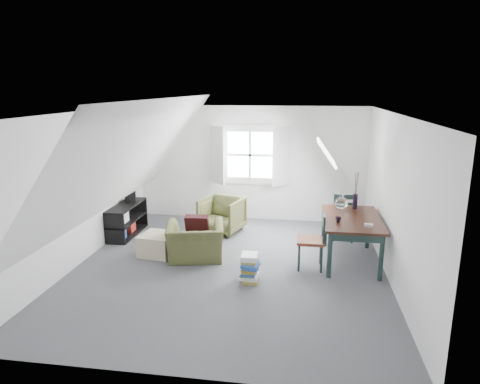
% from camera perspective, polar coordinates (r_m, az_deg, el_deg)
% --- Properties ---
extents(floor, '(5.50, 5.50, 0.00)m').
position_cam_1_polar(floor, '(7.11, -1.48, -10.07)').
color(floor, '#4E4F53').
rests_on(floor, ground).
extents(ceiling, '(5.50, 5.50, 0.00)m').
position_cam_1_polar(ceiling, '(6.52, -1.61, 10.46)').
color(ceiling, white).
rests_on(ceiling, wall_back).
extents(wall_back, '(5.00, 0.00, 5.00)m').
position_cam_1_polar(wall_back, '(9.37, 1.37, 3.78)').
color(wall_back, white).
rests_on(wall_back, ground).
extents(wall_front, '(5.00, 0.00, 5.00)m').
position_cam_1_polar(wall_front, '(4.16, -8.19, -9.40)').
color(wall_front, white).
rests_on(wall_front, ground).
extents(wall_left, '(0.00, 5.50, 5.50)m').
position_cam_1_polar(wall_left, '(7.54, -20.60, 0.43)').
color(wall_left, white).
rests_on(wall_left, ground).
extents(wall_right, '(0.00, 5.50, 5.50)m').
position_cam_1_polar(wall_right, '(6.75, 19.86, -1.00)').
color(wall_right, white).
rests_on(wall_right, ground).
extents(slope_left, '(3.19, 5.50, 4.48)m').
position_cam_1_polar(slope_left, '(7.03, -14.15, 4.35)').
color(slope_left, white).
rests_on(slope_left, wall_left).
extents(slope_right, '(3.19, 5.50, 4.48)m').
position_cam_1_polar(slope_right, '(6.51, 12.01, 3.74)').
color(slope_right, white).
rests_on(slope_right, wall_right).
extents(dormer_window, '(1.71, 0.35, 1.30)m').
position_cam_1_polar(dormer_window, '(9.26, 1.32, 4.92)').
color(dormer_window, white).
rests_on(dormer_window, wall_back).
extents(skylight, '(0.35, 0.75, 0.47)m').
position_cam_1_polar(skylight, '(7.80, 11.46, 5.17)').
color(skylight, white).
rests_on(skylight, slope_right).
extents(armchair_near, '(1.11, 1.01, 0.62)m').
position_cam_1_polar(armchair_near, '(7.52, -5.91, -8.77)').
color(armchair_near, '#494D27').
rests_on(armchair_near, floor).
extents(armchair_far, '(0.96, 0.98, 0.72)m').
position_cam_1_polar(armchair_far, '(8.80, -2.41, -5.31)').
color(armchair_far, '#494D27').
rests_on(armchair_far, floor).
extents(throw_pillow, '(0.41, 0.25, 0.42)m').
position_cam_1_polar(throw_pillow, '(7.47, -5.73, -4.51)').
color(throw_pillow, '#360E13').
rests_on(throw_pillow, armchair_near).
extents(ottoman, '(0.63, 0.63, 0.37)m').
position_cam_1_polar(ottoman, '(7.72, -10.91, -6.86)').
color(ottoman, '#C3B293').
rests_on(ottoman, floor).
extents(dining_table, '(0.93, 1.56, 0.78)m').
position_cam_1_polar(dining_table, '(7.37, 14.67, -4.07)').
color(dining_table, black).
rests_on(dining_table, floor).
extents(demijohn, '(0.22, 0.22, 0.31)m').
position_cam_1_polar(demijohn, '(7.72, 13.33, -1.40)').
color(demijohn, silver).
rests_on(demijohn, dining_table).
extents(vase_twigs, '(0.09, 0.09, 0.67)m').
position_cam_1_polar(vase_twigs, '(7.83, 15.10, -1.12)').
color(vase_twigs, black).
rests_on(vase_twigs, dining_table).
extents(cup, '(0.12, 0.12, 0.09)m').
position_cam_1_polar(cup, '(7.03, 12.93, -3.96)').
color(cup, black).
rests_on(cup, dining_table).
extents(paper_box, '(0.15, 0.11, 0.04)m').
position_cam_1_polar(paper_box, '(6.93, 16.75, -4.27)').
color(paper_box, white).
rests_on(paper_box, dining_table).
extents(dining_chair_far, '(0.45, 0.45, 0.95)m').
position_cam_1_polar(dining_chair_far, '(8.40, 13.55, -3.07)').
color(dining_chair_far, maroon).
rests_on(dining_chair_far, floor).
extents(dining_chair_near, '(0.44, 0.44, 0.93)m').
position_cam_1_polar(dining_chair_near, '(7.04, 9.70, -6.29)').
color(dining_chair_near, maroon).
rests_on(dining_chair_near, floor).
extents(media_shelf, '(0.40, 1.21, 0.62)m').
position_cam_1_polar(media_shelf, '(8.82, -14.94, -3.83)').
color(media_shelf, black).
rests_on(media_shelf, floor).
extents(electronics_box, '(0.28, 0.33, 0.22)m').
position_cam_1_polar(electronics_box, '(8.96, -14.39, -0.62)').
color(electronics_box, black).
rests_on(electronics_box, media_shelf).
extents(magazine_stack, '(0.31, 0.37, 0.42)m').
position_cam_1_polar(magazine_stack, '(6.59, 1.31, -10.08)').
color(magazine_stack, '#B29933').
rests_on(magazine_stack, floor).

